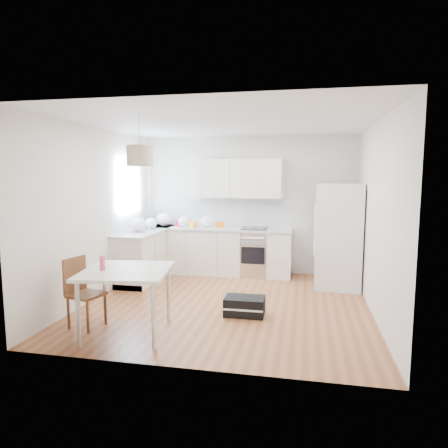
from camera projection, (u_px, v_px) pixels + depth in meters
name	position (u px, v px, depth m)	size (l,w,h in m)	color
floor	(227.00, 303.00, 6.09)	(4.20, 4.20, 0.00)	brown
ceiling	(227.00, 123.00, 5.75)	(4.20, 4.20, 0.00)	white
wall_back	(247.00, 205.00, 7.96)	(4.20, 4.20, 0.00)	silver
wall_left	(98.00, 213.00, 6.34)	(4.20, 4.20, 0.00)	silver
wall_right	(376.00, 219.00, 5.51)	(4.20, 4.20, 0.00)	silver
window_glassblock	(129.00, 186.00, 7.40)	(0.02, 1.00, 1.00)	#BFE0F9
cabinets_back	(215.00, 251.00, 7.90)	(3.00, 0.60, 0.88)	beige
cabinets_left	(146.00, 255.00, 7.56)	(0.60, 1.80, 0.88)	beige
counter_back	(215.00, 228.00, 7.85)	(3.02, 0.64, 0.04)	#ACAEB0
counter_left	(145.00, 231.00, 7.50)	(0.64, 1.82, 0.04)	#ACAEB0
backsplash_back	(218.00, 211.00, 8.09)	(3.00, 0.01, 0.58)	white
backsplash_left	(130.00, 214.00, 7.52)	(0.01, 1.80, 0.58)	white
upper_cabinets	(239.00, 179.00, 7.77)	(1.70, 0.32, 0.75)	beige
range_oven	(255.00, 253.00, 7.75)	(0.50, 0.61, 0.88)	silver
sink	(144.00, 231.00, 7.45)	(0.50, 0.80, 0.16)	silver
refrigerator	(339.00, 235.00, 6.94)	(0.86, 0.90, 1.80)	white
dining_table	(126.00, 277.00, 4.86)	(1.16, 1.16, 0.81)	#BEB5A2
dining_chair	(87.00, 293.00, 5.11)	(0.38, 0.38, 0.90)	#452A14
drink_bottle	(102.00, 262.00, 4.80)	(0.06, 0.06, 0.21)	#E03E62
gym_bag	(245.00, 306.00, 5.58)	(0.55, 0.36, 0.25)	black
pendant_lamp	(140.00, 156.00, 4.81)	(0.32, 0.32, 0.25)	#BDB392
grocery_bag_a	(164.00, 220.00, 8.04)	(0.29, 0.25, 0.26)	white
grocery_bag_b	(184.00, 222.00, 7.92)	(0.23, 0.20, 0.21)	white
grocery_bag_c	(206.00, 222.00, 7.87)	(0.24, 0.21, 0.22)	white
grocery_bag_d	(151.00, 223.00, 7.67)	(0.22, 0.19, 0.20)	white
grocery_bag_e	(138.00, 225.00, 7.28)	(0.28, 0.24, 0.25)	white
snack_orange	(220.00, 225.00, 7.83)	(0.16, 0.10, 0.11)	orange
snack_yellow	(193.00, 224.00, 7.87)	(0.17, 0.10, 0.11)	orange
snack_red	(180.00, 223.00, 8.01)	(0.17, 0.11, 0.12)	#B41625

